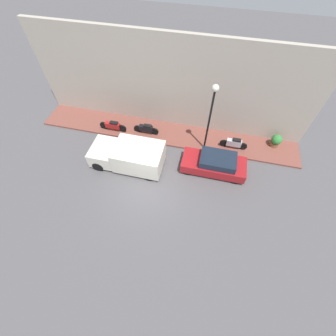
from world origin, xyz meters
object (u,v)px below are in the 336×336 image
(streetlamp, at_px, (212,107))
(potted_plant, at_px, (276,141))
(motorcycle_black, at_px, (146,129))
(scooter_silver, at_px, (234,143))
(parked_car, at_px, (214,164))
(motorcycle_red, at_px, (113,126))
(delivery_van, at_px, (128,155))

(streetlamp, xyz_separation_m, potted_plant, (1.27, -4.64, -2.93))
(motorcycle_black, xyz_separation_m, scooter_silver, (-0.02, -6.12, 0.03))
(scooter_silver, bearing_deg, parked_car, 152.43)
(scooter_silver, xyz_separation_m, streetlamp, (-0.43, 1.90, 2.98))
(scooter_silver, distance_m, streetlamp, 3.56)
(motorcycle_red, bearing_deg, scooter_silver, -88.43)
(motorcycle_red, xyz_separation_m, streetlamp, (-0.20, -6.62, 2.99))
(parked_car, bearing_deg, streetlamp, 26.30)
(motorcycle_black, height_order, scooter_silver, scooter_silver)
(parked_car, bearing_deg, scooter_silver, -27.57)
(streetlamp, bearing_deg, potted_plant, -74.75)
(parked_car, distance_m, delivery_van, 5.38)
(delivery_van, xyz_separation_m, motorcycle_red, (2.58, 2.11, -0.30))
(scooter_silver, bearing_deg, potted_plant, -73.09)
(streetlamp, bearing_deg, scooter_silver, -77.21)
(motorcycle_red, relative_size, scooter_silver, 1.10)
(delivery_van, height_order, potted_plant, delivery_van)
(parked_car, height_order, motorcycle_black, parked_car)
(motorcycle_red, relative_size, motorcycle_black, 1.11)
(delivery_van, xyz_separation_m, potted_plant, (3.65, -9.15, -0.23))
(delivery_van, bearing_deg, motorcycle_black, -5.82)
(delivery_van, bearing_deg, streetlamp, -62.10)
(potted_plant, bearing_deg, motorcycle_black, 95.25)
(motorcycle_red, bearing_deg, delivery_van, -140.79)
(delivery_van, distance_m, scooter_silver, 7.00)
(motorcycle_red, height_order, scooter_silver, scooter_silver)
(motorcycle_black, bearing_deg, motorcycle_red, 96.06)
(parked_car, xyz_separation_m, streetlamp, (1.64, 0.81, 2.92))
(motorcycle_black, distance_m, streetlamp, 5.20)
(motorcycle_red, xyz_separation_m, scooter_silver, (0.23, -8.51, 0.01))
(scooter_silver, relative_size, streetlamp, 0.38)
(parked_car, relative_size, delivery_van, 0.86)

